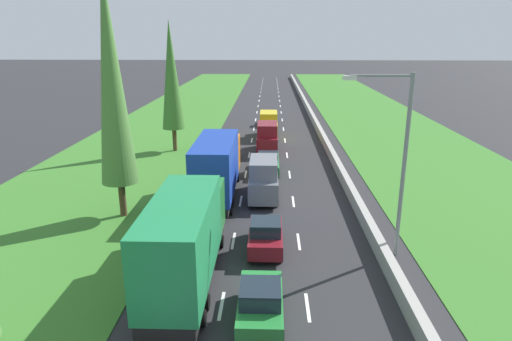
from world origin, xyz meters
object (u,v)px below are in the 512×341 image
Objects in this scene: blue_box_truck_left_lane at (217,166)px; street_light_mast at (398,154)px; green_sedan_centre_lane at (268,163)px; grey_sedan_left_lane at (226,154)px; green_box_truck_left_lane at (186,238)px; yellow_van_centre_lane at (269,125)px; grey_van_centre_lane at (264,179)px; poplar_tree_second at (111,78)px; maroon_van_centre_lane at (267,138)px; grey_hatchback_centre_lane at (270,118)px; maroon_hatchback_centre_lane_third at (266,235)px; green_hatchback_centre_lane at (260,303)px; poplar_tree_third at (171,76)px.

street_light_mast is at bearing -40.44° from blue_box_truck_left_lane.
green_sedan_centre_lane and grey_sedan_left_lane have the same top height.
street_light_mast is (9.74, -16.49, 4.42)m from grey_sedan_left_lane.
yellow_van_centre_lane is at bearing 83.39° from green_box_truck_left_lane.
poplar_tree_second is at bearing -158.66° from grey_van_centre_lane.
poplar_tree_second is at bearing -118.58° from maroon_van_centre_lane.
green_box_truck_left_lane reaches higher than grey_van_centre_lane.
green_sedan_centre_lane is 1.00× the size of grey_sedan_left_lane.
green_box_truck_left_lane is at bearing -89.54° from grey_sedan_left_lane.
yellow_van_centre_lane is 1.26× the size of grey_hatchback_centre_lane.
grey_sedan_left_lane is at bearing 120.57° from street_light_mast.
grey_hatchback_centre_lane is at bearing 89.23° from grey_van_centre_lane.
blue_box_truck_left_lane is at bearing -104.69° from maroon_van_centre_lane.
yellow_van_centre_lane is (0.02, 26.45, 0.56)m from maroon_hatchback_centre_lane_third.
grey_sedan_left_lane is at bearing 98.86° from green_hatchback_centre_lane.
maroon_van_centre_lane is (-0.07, 20.11, 0.56)m from maroon_hatchback_centre_lane_third.
grey_van_centre_lane reaches higher than maroon_hatchback_centre_lane_third.
maroon_hatchback_centre_lane_third is at bearing -90.22° from grey_hatchback_centre_lane.
grey_hatchback_centre_lane is at bearing 73.21° from poplar_tree_second.
street_light_mast is at bearing -59.43° from grey_sedan_left_lane.
yellow_van_centre_lane reaches higher than green_hatchback_centre_lane.
poplar_tree_second reaches higher than street_light_mast.
maroon_hatchback_centre_lane_third reaches higher than grey_sedan_left_lane.
grey_van_centre_lane is 6.02m from green_sedan_centre_lane.
maroon_van_centre_lane reaches higher than green_sedan_centre_lane.
maroon_van_centre_lane is at bearing 61.42° from poplar_tree_second.
green_hatchback_centre_lane reaches higher than green_sedan_centre_lane.
maroon_van_centre_lane is 0.34× the size of poplar_tree_second.
blue_box_truck_left_lane is 2.09× the size of grey_sedan_left_lane.
poplar_tree_third reaches higher than yellow_van_centre_lane.
grey_sedan_left_lane is (-0.16, 19.36, -1.37)m from green_box_truck_left_lane.
maroon_van_centre_lane reaches higher than maroon_hatchback_centre_lane_third.
blue_box_truck_left_lane is (-3.32, 7.72, 1.35)m from maroon_hatchback_centre_lane_third.
poplar_tree_second is (-8.71, 4.26, 7.47)m from maroon_hatchback_centre_lane_third.
poplar_tree_third is (-8.89, 20.30, 6.22)m from maroon_hatchback_centre_lane_third.
green_sedan_centre_lane is (3.44, 16.79, -1.37)m from green_box_truck_left_lane.
green_sedan_centre_lane is 6.58m from maroon_van_centre_lane.
green_hatchback_centre_lane is at bearing -50.10° from poplar_tree_second.
maroon_van_centre_lane and yellow_van_centre_lane have the same top height.
green_box_truck_left_lane reaches higher than maroon_hatchback_centre_lane_third.
green_hatchback_centre_lane is 39.57m from grey_hatchback_centre_lane.
grey_hatchback_centre_lane is at bearing 78.01° from grey_sedan_left_lane.
maroon_hatchback_centre_lane_third is (0.12, 6.01, 0.00)m from green_hatchback_centre_lane.
green_sedan_centre_lane is at bearing 89.56° from green_hatchback_centre_lane.
grey_van_centre_lane is at bearing 91.67° from maroon_hatchback_centre_lane_third.
maroon_van_centre_lane is (3.35, 23.35, -0.78)m from green_box_truck_left_lane.
grey_hatchback_centre_lane is 34.74m from street_light_mast.
street_light_mast reaches higher than grey_sedan_left_lane.
yellow_van_centre_lane is at bearing 34.62° from poplar_tree_third.
maroon_van_centre_lane is 0.41× the size of poplar_tree_third.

